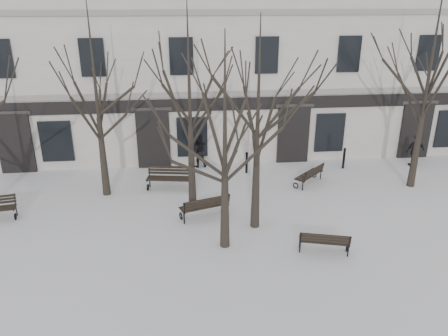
{
  "coord_description": "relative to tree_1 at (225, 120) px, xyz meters",
  "views": [
    {
      "loc": [
        -2.24,
        -12.7,
        7.97
      ],
      "look_at": [
        -0.55,
        3.0,
        1.75
      ],
      "focal_mm": 35.0,
      "sensor_mm": 36.0,
      "label": 1
    }
  ],
  "objects": [
    {
      "name": "ground",
      "position": [
        0.83,
        -0.17,
        -4.46
      ],
      "size": [
        100.0,
        100.0,
        0.0
      ],
      "primitive_type": "plane",
      "color": "silver",
      "rests_on": "ground"
    },
    {
      "name": "building",
      "position": [
        0.83,
        12.79,
        1.06
      ],
      "size": [
        40.4,
        10.2,
        11.4
      ],
      "color": "beige",
      "rests_on": "ground"
    },
    {
      "name": "tree_1",
      "position": [
        0.0,
        0.0,
        0.0
      ],
      "size": [
        4.99,
        4.99,
        7.13
      ],
      "color": "black",
      "rests_on": "ground"
    },
    {
      "name": "tree_2",
      "position": [
        1.26,
        1.25,
        0.24
      ],
      "size": [
        5.26,
        5.26,
        7.52
      ],
      "color": "black",
      "rests_on": "ground"
    },
    {
      "name": "tree_4",
      "position": [
        -4.61,
        4.71,
        0.57
      ],
      "size": [
        5.63,
        5.63,
        8.04
      ],
      "color": "black",
      "rests_on": "ground"
    },
    {
      "name": "tree_5",
      "position": [
        -0.97,
        3.27,
        0.54
      ],
      "size": [
        5.59,
        5.59,
        7.99
      ],
      "color": "black",
      "rests_on": "ground"
    },
    {
      "name": "tree_6",
      "position": [
        8.89,
        4.16,
        1.16
      ],
      "size": [
        6.29,
        6.29,
        8.99
      ],
      "color": "black",
      "rests_on": "ground"
    },
    {
      "name": "bench_1",
      "position": [
        -0.54,
        2.08,
        -3.94
      ],
      "size": [
        1.98,
        1.23,
        0.95
      ],
      "rotation": [
        0.0,
        0.0,
        3.46
      ],
      "color": "black",
      "rests_on": "ground"
    },
    {
      "name": "bench_2",
      "position": [
        3.22,
        -0.8,
        -4.01
      ],
      "size": [
        1.72,
        1.0,
        0.83
      ],
      "rotation": [
        0.0,
        0.0,
        2.87
      ],
      "color": "black",
      "rests_on": "ground"
    },
    {
      "name": "bench_3",
      "position": [
        -1.89,
        5.0,
        -3.91
      ],
      "size": [
        2.07,
        1.04,
        1.0
      ],
      "rotation": [
        0.0,
        0.0,
        -0.17
      ],
      "color": "black",
      "rests_on": "ground"
    },
    {
      "name": "bench_4",
      "position": [
        4.41,
        4.83,
        -3.99
      ],
      "size": [
        1.64,
        1.62,
        0.87
      ],
      "rotation": [
        0.0,
        0.0,
        3.91
      ],
      "color": "black",
      "rests_on": "ground"
    },
    {
      "name": "bollard_a",
      "position": [
        1.77,
        6.51,
        -3.89
      ],
      "size": [
        0.14,
        0.14,
        1.06
      ],
      "color": "black",
      "rests_on": "ground"
    },
    {
      "name": "bollard_b",
      "position": [
        6.63,
        6.57,
        -3.89
      ],
      "size": [
        0.14,
        0.14,
        1.07
      ],
      "color": "black",
      "rests_on": "ground"
    },
    {
      "name": "pedestrian_b",
      "position": [
        -0.47,
        7.58,
        -4.46
      ],
      "size": [
        0.78,
        0.61,
        1.6
      ],
      "primitive_type": "imported",
      "rotation": [
        0.0,
        0.0,
        3.14
      ],
      "color": "black",
      "rests_on": "ground"
    },
    {
      "name": "pedestrian_c",
      "position": [
        10.26,
        6.52,
        -4.46
      ],
      "size": [
        0.96,
        0.44,
        1.61
      ],
      "primitive_type": "imported",
      "rotation": [
        0.0,
        0.0,
        3.19
      ],
      "color": "black",
      "rests_on": "ground"
    }
  ]
}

